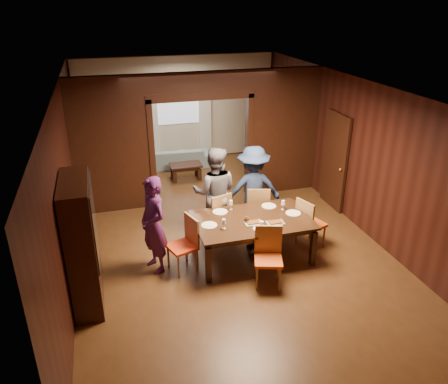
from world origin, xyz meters
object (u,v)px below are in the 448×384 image
object	(u,v)px
sofa	(177,157)
coffee_table	(186,172)
person_purple	(154,225)
chair_far_l	(216,215)
dining_table	(252,238)
chair_far_r	(258,208)
person_navy	(253,189)
chair_near	(268,258)
chair_left	(182,245)
chair_right	(311,222)
person_grey	(215,193)
hutch	(82,244)

from	to	relation	value
sofa	coffee_table	xyz separation A→B (m)	(0.05, -0.94, -0.06)
person_purple	chair_far_l	distance (m)	1.52
coffee_table	dining_table	bearing A→B (deg)	-83.97
coffee_table	chair_far_r	xyz separation A→B (m)	(0.86, -3.00, 0.28)
person_navy	chair_near	world-z (taller)	person_navy
dining_table	coffee_table	xyz separation A→B (m)	(-0.41, 3.93, -0.18)
person_navy	sofa	distance (m)	4.00
chair_left	chair_right	bearing A→B (deg)	74.63
person_grey	chair_far_r	world-z (taller)	person_grey
chair_far_l	coffee_table	bearing A→B (deg)	-109.56
chair_near	hutch	distance (m)	2.87
person_grey	chair_far_l	distance (m)	0.43
chair_near	person_navy	bearing A→B (deg)	96.27
person_grey	chair_near	bearing A→B (deg)	120.24
person_purple	hutch	world-z (taller)	hutch
chair_right	chair_far_l	world-z (taller)	same
chair_left	chair_far_r	distance (m)	1.98
person_grey	chair_right	size ratio (longest dim) A/B	1.86
chair_far_l	chair_far_r	distance (m)	0.88
chair_right	coffee_table	bearing A→B (deg)	2.96
person_navy	chair_far_l	xyz separation A→B (m)	(-0.80, -0.16, -0.38)
coffee_table	chair_right	bearing A→B (deg)	-67.49
person_purple	sofa	distance (m)	4.97
person_purple	person_grey	size ratio (longest dim) A/B	0.94
chair_far_l	chair_right	bearing A→B (deg)	135.25
chair_far_l	dining_table	bearing A→B (deg)	98.34
chair_right	sofa	bearing A→B (deg)	-0.61
person_grey	person_purple	bearing A→B (deg)	51.77
person_purple	chair_far_r	world-z (taller)	person_purple
coffee_table	hutch	size ratio (longest dim) A/B	0.40
chair_right	chair_far_r	distance (m)	1.14
person_purple	coffee_table	size ratio (longest dim) A/B	2.12
coffee_table	chair_far_l	distance (m)	3.10
person_navy	chair_right	size ratio (longest dim) A/B	1.79
chair_left	chair_near	xyz separation A→B (m)	(1.25, -0.78, 0.00)
chair_near	hutch	world-z (taller)	hutch
hutch	person_navy	bearing A→B (deg)	24.97
chair_right	person_grey	bearing A→B (deg)	41.34
sofa	chair_far_r	distance (m)	4.06
chair_far_r	hutch	world-z (taller)	hutch
person_grey	sofa	xyz separation A→B (m)	(-0.04, 3.91, -0.64)
sofa	hutch	xyz separation A→B (m)	(-2.35, -5.35, 0.74)
person_purple	chair_right	size ratio (longest dim) A/B	1.75
coffee_table	hutch	xyz separation A→B (m)	(-2.40, -4.41, 0.80)
person_navy	chair_right	distance (m)	1.31
coffee_table	chair_right	distance (m)	4.19
chair_right	chair_near	world-z (taller)	same
person_navy	sofa	size ratio (longest dim) A/B	0.96
person_grey	sofa	world-z (taller)	person_grey
person_purple	chair_right	bearing A→B (deg)	68.32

